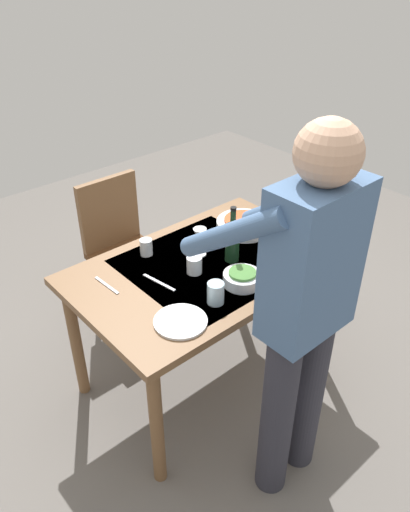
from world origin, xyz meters
TOP-DOWN VIEW (x-y plane):
  - ground_plane at (0.00, 0.00)m, footprint 6.00×6.00m
  - dining_table at (0.00, 0.00)m, footprint 1.31×0.84m
  - chair_near at (-0.00, -0.80)m, footprint 0.40×0.40m
  - person_server at (0.11, 0.68)m, footprint 0.42×0.61m
  - wine_bottle at (-0.13, 0.06)m, footprint 0.07×0.07m
  - wine_glass_left at (-0.04, -0.09)m, footprint 0.07×0.07m
  - water_cup_near_left at (0.16, -0.27)m, footprint 0.06×0.06m
  - water_cup_near_right at (0.16, 0.26)m, footprint 0.08×0.08m
  - water_cup_far_left at (0.08, 0.02)m, footprint 0.07×0.07m
  - water_cup_far_right at (-0.19, 0.30)m, footprint 0.08×0.08m
  - serving_bowl_pasta at (-0.39, -0.12)m, footprint 0.30×0.30m
  - side_bowl_salad at (-0.02, 0.24)m, footprint 0.18×0.18m
  - dinner_plate_near at (0.37, 0.26)m, footprint 0.23×0.23m
  - dinner_plate_far at (-0.45, 0.23)m, footprint 0.23×0.23m
  - table_knife at (0.26, -0.03)m, footprint 0.05×0.20m
  - table_fork at (0.46, -0.17)m, footprint 0.02×0.18m

SIDE VIEW (x-z plane):
  - ground_plane at x=0.00m, z-range 0.00..0.00m
  - chair_near at x=0.00m, z-range 0.07..0.98m
  - dining_table at x=0.00m, z-range 0.29..1.05m
  - table_knife at x=0.26m, z-range 0.76..0.77m
  - table_fork at x=0.46m, z-range 0.76..0.77m
  - dinner_plate_near at x=0.37m, z-range 0.76..0.77m
  - dinner_plate_far at x=-0.45m, z-range 0.76..0.77m
  - serving_bowl_pasta at x=-0.39m, z-range 0.76..0.83m
  - side_bowl_salad at x=-0.02m, z-range 0.76..0.83m
  - water_cup_far_left at x=0.08m, z-range 0.76..0.85m
  - water_cup_near_left at x=0.16m, z-range 0.76..0.85m
  - water_cup_far_right at x=-0.19m, z-range 0.76..0.86m
  - water_cup_near_right at x=0.16m, z-range 0.76..0.86m
  - wine_glass_left at x=-0.04m, z-range 0.79..0.94m
  - wine_bottle at x=-0.13m, z-range 0.72..1.02m
  - person_server at x=0.11m, z-range 0.12..1.81m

